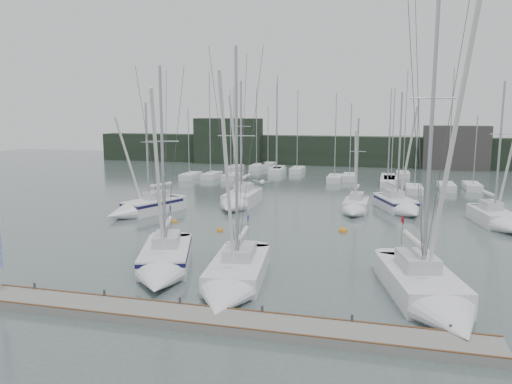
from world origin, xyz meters
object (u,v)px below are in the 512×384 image
sailboat_near_left (163,264)px  sailboat_mid_b (238,201)px  sailboat_mid_c (355,208)px  sailboat_near_center (232,282)px  sailboat_mid_d (401,206)px  buoy_a (220,231)px  sailboat_mid_e (499,221)px  buoy_b (343,232)px  buoy_c (175,222)px  sailboat_near_right (433,297)px  sailboat_mid_a (141,208)px

sailboat_near_left → sailboat_mid_b: 20.37m
sailboat_mid_b → sailboat_mid_c: size_ratio=1.40×
sailboat_mid_b → sailboat_near_center: bearing=-74.9°
sailboat_near_center → sailboat_mid_c: size_ratio=1.47×
sailboat_mid_c → sailboat_mid_d: (4.12, 1.48, 0.08)m
buoy_a → sailboat_mid_e: bearing=17.4°
sailboat_mid_b → buoy_b: size_ratio=19.17×
sailboat_mid_d → buoy_b: sailboat_mid_d is taller
sailboat_near_left → buoy_a: 10.71m
sailboat_near_left → buoy_c: (-4.87, 12.69, -0.56)m
sailboat_near_left → buoy_c: bearing=92.3°
sailboat_near_right → sailboat_mid_b: (-16.22, 21.98, 0.03)m
sailboat_mid_a → buoy_b: (18.34, -1.80, -0.60)m
sailboat_near_center → sailboat_mid_e: bearing=42.0°
sailboat_mid_c → buoy_c: size_ratio=17.99×
sailboat_mid_b → sailboat_mid_c: bearing=-0.8°
sailboat_near_left → buoy_a: size_ratio=24.40×
sailboat_mid_c → buoy_b: bearing=-92.3°
buoy_a → buoy_b: 9.68m
sailboat_mid_b → buoy_a: (1.36, -9.63, -0.63)m
sailboat_mid_c → sailboat_mid_e: bearing=-12.3°
sailboat_mid_a → buoy_a: (8.92, -4.06, -0.60)m
buoy_a → buoy_c: 5.14m
sailboat_near_center → sailboat_mid_c: sailboat_near_center is taller
sailboat_mid_b → sailboat_mid_e: 23.09m
sailboat_near_left → sailboat_mid_b: (-1.49, 20.32, 0.06)m
sailboat_mid_c → sailboat_mid_a: bearing=-162.1°
sailboat_mid_e → buoy_c: 26.72m
sailboat_mid_e → buoy_a: bearing=-173.5°
sailboat_mid_a → sailboat_mid_e: 30.60m
sailboat_near_center → sailboat_near_left: bearing=153.4°
sailboat_mid_a → sailboat_near_center: bearing=-27.5°
sailboat_mid_a → sailboat_mid_d: size_ratio=0.92×
buoy_b → buoy_c: (-14.15, -0.25, 0.00)m
sailboat_mid_a → sailboat_mid_c: (18.82, 5.55, -0.09)m
sailboat_near_center → sailboat_mid_d: (9.18, 23.47, 0.09)m
buoy_a → buoy_c: bearing=157.1°
sailboat_mid_c → sailboat_near_center: bearing=-101.5°
sailboat_mid_a → sailboat_mid_b: sailboat_mid_b is taller
sailboat_near_left → buoy_c: 13.61m
sailboat_near_left → sailboat_mid_e: size_ratio=1.03×
sailboat_mid_e → buoy_b: 12.96m
sailboat_mid_d → sailboat_mid_e: sailboat_mid_e is taller
sailboat_near_right → buoy_c: 24.30m
sailboat_near_center → sailboat_mid_d: 25.21m
buoy_c → sailboat_near_center: bearing=-56.4°
sailboat_mid_d → buoy_c: size_ratio=22.80×
sailboat_mid_d → sailboat_mid_e: (7.54, -4.34, -0.01)m
sailboat_mid_b → sailboat_mid_d: 15.45m
sailboat_near_left → buoy_b: bearing=35.7°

